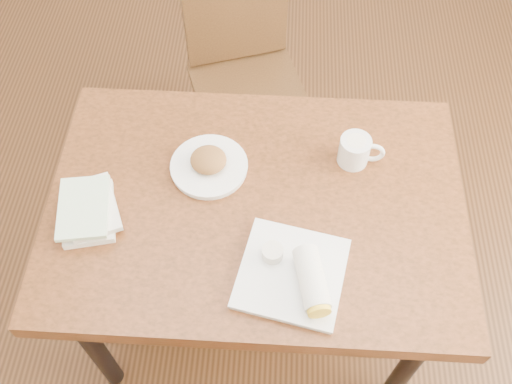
# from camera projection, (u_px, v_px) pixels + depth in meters

# --- Properties ---
(ground) EXTENTS (4.00, 5.00, 0.01)m
(ground) POSITION_uv_depth(u_px,v_px,m) (256.00, 304.00, 2.27)
(ground) COLOR #472814
(ground) RESTS_ON ground
(table) EXTENTS (1.21, 0.84, 0.75)m
(table) POSITION_uv_depth(u_px,v_px,m) (256.00, 216.00, 1.71)
(table) COLOR brown
(table) RESTS_ON ground
(chair_far) EXTENTS (0.53, 0.53, 0.95)m
(chair_far) POSITION_uv_depth(u_px,v_px,m) (244.00, 65.00, 2.24)
(chair_far) COLOR #472D14
(chair_far) RESTS_ON ground
(plate_scone) EXTENTS (0.23, 0.23, 0.07)m
(plate_scone) POSITION_uv_depth(u_px,v_px,m) (209.00, 164.00, 1.69)
(plate_scone) COLOR white
(plate_scone) RESTS_ON table
(coffee_mug) EXTENTS (0.14, 0.09, 0.09)m
(coffee_mug) POSITION_uv_depth(u_px,v_px,m) (356.00, 150.00, 1.69)
(coffee_mug) COLOR white
(coffee_mug) RESTS_ON table
(plate_burrito) EXTENTS (0.32, 0.32, 0.09)m
(plate_burrito) POSITION_uv_depth(u_px,v_px,m) (297.00, 275.00, 1.49)
(plate_burrito) COLOR white
(plate_burrito) RESTS_ON table
(book_stack) EXTENTS (0.20, 0.24, 0.05)m
(book_stack) POSITION_uv_depth(u_px,v_px,m) (88.00, 210.00, 1.60)
(book_stack) COLOR white
(book_stack) RESTS_ON table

